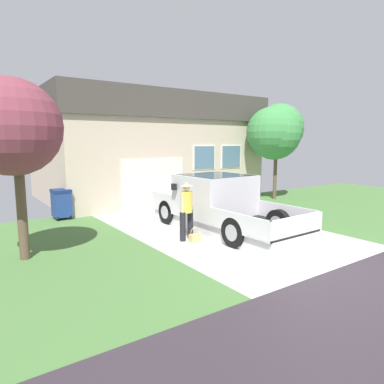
{
  "coord_description": "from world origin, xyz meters",
  "views": [
    {
      "loc": [
        -6.74,
        -4.09,
        2.75
      ],
      "look_at": [
        -0.89,
        4.29,
        1.25
      ],
      "focal_mm": 32.2,
      "sensor_mm": 36.0,
      "label": 1
    }
  ],
  "objects_px": {
    "front_yard_tree": "(275,131)",
    "neighbor_tree": "(12,131)",
    "pickup_truck": "(216,205)",
    "wheeled_trash_bin": "(61,203)",
    "house_with_garage": "(146,147)",
    "person_with_hat": "(186,208)",
    "handbag": "(195,237)"
  },
  "relations": [
    {
      "from": "house_with_garage",
      "to": "neighbor_tree",
      "type": "height_order",
      "value": "house_with_garage"
    },
    {
      "from": "wheeled_trash_bin",
      "to": "house_with_garage",
      "type": "bearing_deg",
      "value": 32.21
    },
    {
      "from": "house_with_garage",
      "to": "pickup_truck",
      "type": "bearing_deg",
      "value": -100.67
    },
    {
      "from": "house_with_garage",
      "to": "front_yard_tree",
      "type": "distance_m",
      "value": 6.43
    },
    {
      "from": "house_with_garage",
      "to": "person_with_hat",
      "type": "bearing_deg",
      "value": -109.86
    },
    {
      "from": "front_yard_tree",
      "to": "neighbor_tree",
      "type": "xyz_separation_m",
      "value": [
        -11.59,
        -2.93,
        -0.26
      ]
    },
    {
      "from": "handbag",
      "to": "front_yard_tree",
      "type": "height_order",
      "value": "front_yard_tree"
    },
    {
      "from": "house_with_garage",
      "to": "neighbor_tree",
      "type": "bearing_deg",
      "value": -133.56
    },
    {
      "from": "front_yard_tree",
      "to": "wheeled_trash_bin",
      "type": "xyz_separation_m",
      "value": [
        -9.62,
        1.29,
        -2.66
      ]
    },
    {
      "from": "house_with_garage",
      "to": "neighbor_tree",
      "type": "distance_m",
      "value": 10.24
    },
    {
      "from": "neighbor_tree",
      "to": "pickup_truck",
      "type": "bearing_deg",
      "value": -0.44
    },
    {
      "from": "pickup_truck",
      "to": "neighbor_tree",
      "type": "bearing_deg",
      "value": 178.14
    },
    {
      "from": "person_with_hat",
      "to": "handbag",
      "type": "height_order",
      "value": "person_with_hat"
    },
    {
      "from": "handbag",
      "to": "neighbor_tree",
      "type": "distance_m",
      "value": 5.18
    },
    {
      "from": "person_with_hat",
      "to": "front_yard_tree",
      "type": "relative_size",
      "value": 0.36
    },
    {
      "from": "person_with_hat",
      "to": "neighbor_tree",
      "type": "height_order",
      "value": "neighbor_tree"
    },
    {
      "from": "person_with_hat",
      "to": "house_with_garage",
      "type": "xyz_separation_m",
      "value": [
        2.88,
        7.96,
        1.6
      ]
    },
    {
      "from": "front_yard_tree",
      "to": "wheeled_trash_bin",
      "type": "bearing_deg",
      "value": 172.38
    },
    {
      "from": "pickup_truck",
      "to": "handbag",
      "type": "bearing_deg",
      "value": -151.28
    },
    {
      "from": "front_yard_tree",
      "to": "handbag",
      "type": "bearing_deg",
      "value": -152.76
    },
    {
      "from": "pickup_truck",
      "to": "wheeled_trash_bin",
      "type": "distance_m",
      "value": 5.62
    },
    {
      "from": "pickup_truck",
      "to": "neighbor_tree",
      "type": "height_order",
      "value": "neighbor_tree"
    },
    {
      "from": "handbag",
      "to": "front_yard_tree",
      "type": "distance_m",
      "value": 8.84
    },
    {
      "from": "pickup_truck",
      "to": "front_yard_tree",
      "type": "xyz_separation_m",
      "value": [
        5.95,
        2.97,
        2.48
      ]
    },
    {
      "from": "handbag",
      "to": "neighbor_tree",
      "type": "bearing_deg",
      "value": 168.51
    },
    {
      "from": "house_with_garage",
      "to": "neighbor_tree",
      "type": "xyz_separation_m",
      "value": [
        -7.05,
        -7.41,
        0.48
      ]
    },
    {
      "from": "pickup_truck",
      "to": "handbag",
      "type": "xyz_separation_m",
      "value": [
        -1.41,
        -0.82,
        -0.63
      ]
    },
    {
      "from": "pickup_truck",
      "to": "house_with_garage",
      "type": "bearing_deg",
      "value": 77.91
    },
    {
      "from": "pickup_truck",
      "to": "person_with_hat",
      "type": "bearing_deg",
      "value": -162.29
    },
    {
      "from": "pickup_truck",
      "to": "person_with_hat",
      "type": "height_order",
      "value": "pickup_truck"
    },
    {
      "from": "neighbor_tree",
      "to": "wheeled_trash_bin",
      "type": "height_order",
      "value": "neighbor_tree"
    },
    {
      "from": "pickup_truck",
      "to": "neighbor_tree",
      "type": "distance_m",
      "value": 6.06
    }
  ]
}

